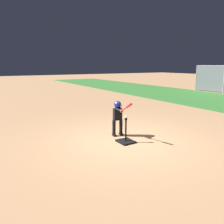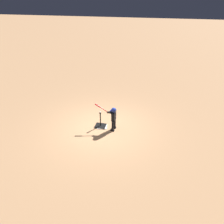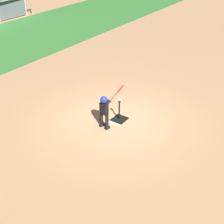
{
  "view_description": "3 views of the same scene",
  "coord_description": "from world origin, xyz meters",
  "px_view_note": "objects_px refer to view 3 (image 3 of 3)",
  "views": [
    {
      "loc": [
        5.08,
        -3.6,
        2.22
      ],
      "look_at": [
        -0.36,
        -0.28,
        0.84
      ],
      "focal_mm": 35.0,
      "sensor_mm": 36.0,
      "label": 1
    },
    {
      "loc": [
        -2.27,
        8.2,
        5.62
      ],
      "look_at": [
        -0.49,
        0.03,
        0.9
      ],
      "focal_mm": 35.0,
      "sensor_mm": 36.0,
      "label": 2
    },
    {
      "loc": [
        -7.22,
        -4.93,
        5.56
      ],
      "look_at": [
        -0.51,
        -0.21,
        0.64
      ],
      "focal_mm": 50.0,
      "sensor_mm": 36.0,
      "label": 3
    }
  ],
  "objects_px": {
    "batter_child": "(105,108)",
    "baseball": "(119,100)",
    "batting_tee": "(119,118)",
    "bleachers_far_right": "(5,6)"
  },
  "relations": [
    {
      "from": "baseball",
      "to": "bleachers_far_right",
      "type": "distance_m",
      "value": 15.91
    },
    {
      "from": "batting_tee",
      "to": "baseball",
      "type": "bearing_deg",
      "value": -90.0
    },
    {
      "from": "batter_child",
      "to": "bleachers_far_right",
      "type": "xyz_separation_m",
      "value": [
        7.5,
        14.22,
        -0.05
      ]
    },
    {
      "from": "baseball",
      "to": "batting_tee",
      "type": "bearing_deg",
      "value": 90.0
    },
    {
      "from": "batter_child",
      "to": "batting_tee",
      "type": "bearing_deg",
      "value": -11.8
    },
    {
      "from": "batter_child",
      "to": "bleachers_far_right",
      "type": "bearing_deg",
      "value": 62.19
    },
    {
      "from": "batting_tee",
      "to": "batter_child",
      "type": "relative_size",
      "value": 0.6
    },
    {
      "from": "batting_tee",
      "to": "baseball",
      "type": "relative_size",
      "value": 9.73
    },
    {
      "from": "batter_child",
      "to": "baseball",
      "type": "xyz_separation_m",
      "value": [
        0.62,
        -0.13,
        0.04
      ]
    },
    {
      "from": "bleachers_far_right",
      "to": "baseball",
      "type": "bearing_deg",
      "value": -115.62
    }
  ]
}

